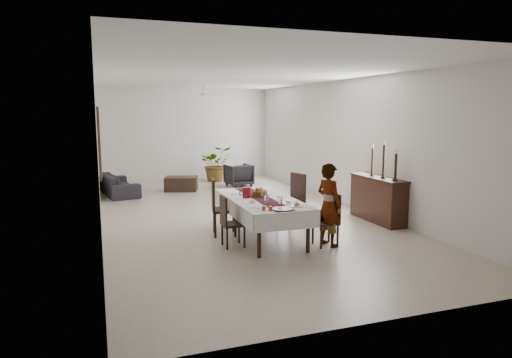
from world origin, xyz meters
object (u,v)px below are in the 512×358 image
object	(u,v)px
sideboard_body	(378,200)
dining_table_top	(261,200)
woman	(329,205)
red_pitcher	(246,193)
sofa	(119,184)

from	to	relation	value
sideboard_body	dining_table_top	bearing A→B (deg)	-171.94
woman	sideboard_body	distance (m)	2.33
dining_table_top	sideboard_body	size ratio (longest dim) A/B	1.52
sideboard_body	red_pitcher	bearing A→B (deg)	-175.36
sideboard_body	sofa	size ratio (longest dim) A/B	0.77
sofa	woman	bearing A→B (deg)	-162.04
red_pitcher	sideboard_body	bearing A→B (deg)	4.64
red_pitcher	dining_table_top	bearing A→B (deg)	-31.48
dining_table_top	woman	bearing A→B (deg)	-42.36
woman	sofa	distance (m)	7.39
dining_table_top	sofa	bearing A→B (deg)	113.11
sofa	dining_table_top	bearing A→B (deg)	-166.28
woman	dining_table_top	bearing A→B (deg)	29.86
dining_table_top	sofa	distance (m)	6.17
red_pitcher	sofa	distance (m)	5.95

